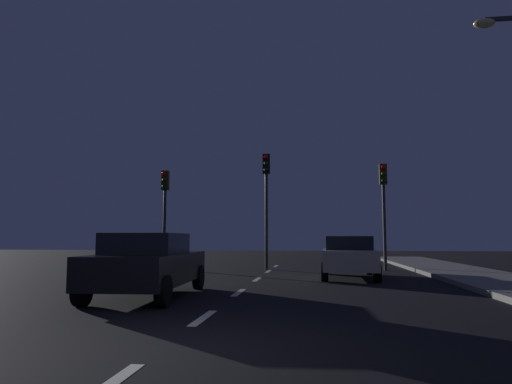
% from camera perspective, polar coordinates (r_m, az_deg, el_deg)
% --- Properties ---
extents(ground_plane, '(80.00, 80.00, 0.00)m').
position_cam_1_polar(ground_plane, '(12.64, -1.69, -12.01)').
color(ground_plane, black).
extents(lane_stripe_second, '(0.16, 1.60, 0.01)m').
position_cam_1_polar(lane_stripe_second, '(8.36, -6.54, -15.19)').
color(lane_stripe_second, silver).
rests_on(lane_stripe_second, ground_plane).
extents(lane_stripe_third, '(0.16, 1.60, 0.01)m').
position_cam_1_polar(lane_stripe_third, '(12.05, -2.14, -12.30)').
color(lane_stripe_third, silver).
rests_on(lane_stripe_third, ground_plane).
extents(lane_stripe_fourth, '(0.16, 1.60, 0.01)m').
position_cam_1_polar(lane_stripe_fourth, '(15.79, 0.14, -10.74)').
color(lane_stripe_fourth, silver).
rests_on(lane_stripe_fourth, ground_plane).
extents(lane_stripe_fifth, '(0.16, 1.60, 0.01)m').
position_cam_1_polar(lane_stripe_fifth, '(19.56, 1.53, -9.78)').
color(lane_stripe_fifth, silver).
rests_on(lane_stripe_fifth, ground_plane).
extents(lane_stripe_sixth, '(0.16, 1.60, 0.01)m').
position_cam_1_polar(lane_stripe_sixth, '(23.34, 2.47, -9.12)').
color(lane_stripe_sixth, silver).
rests_on(lane_stripe_sixth, ground_plane).
extents(traffic_signal_left, '(0.32, 0.38, 4.51)m').
position_cam_1_polar(traffic_signal_left, '(21.72, -11.21, -0.88)').
color(traffic_signal_left, '#2D2D30').
rests_on(traffic_signal_left, ground_plane).
extents(traffic_signal_center, '(0.32, 0.38, 5.19)m').
position_cam_1_polar(traffic_signal_center, '(20.76, 1.28, 0.45)').
color(traffic_signal_center, '#2D2D30').
rests_on(traffic_signal_center, ground_plane).
extents(traffic_signal_right, '(0.32, 0.38, 4.63)m').
position_cam_1_polar(traffic_signal_right, '(20.83, 15.51, -0.37)').
color(traffic_signal_right, '#2D2D30').
rests_on(traffic_signal_right, ground_plane).
extents(car_stopped_ahead, '(1.96, 4.23, 1.45)m').
position_cam_1_polar(car_stopped_ahead, '(16.65, 11.36, -7.80)').
color(car_stopped_ahead, beige).
rests_on(car_stopped_ahead, ground_plane).
extents(car_adjacent_lane, '(2.09, 4.58, 1.50)m').
position_cam_1_polar(car_adjacent_lane, '(11.43, -13.14, -8.64)').
color(car_adjacent_lane, black).
rests_on(car_adjacent_lane, ground_plane).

